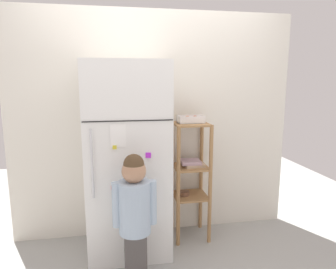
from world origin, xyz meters
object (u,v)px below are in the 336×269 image
at_px(refrigerator, 128,160).
at_px(child_standing, 135,207).
at_px(fruit_bin, 191,120).
at_px(pantry_shelf_unit, 191,172).

distance_m(refrigerator, child_standing, 0.55).
bearing_deg(refrigerator, fruit_bin, 12.47).
bearing_deg(child_standing, pantry_shelf_unit, 46.49).
relative_size(child_standing, pantry_shelf_unit, 0.89).
bearing_deg(pantry_shelf_unit, child_standing, -133.51).
xyz_separation_m(refrigerator, child_standing, (0.02, -0.49, -0.24)).
bearing_deg(fruit_bin, refrigerator, -167.53).
distance_m(refrigerator, fruit_bin, 0.71).
distance_m(child_standing, fruit_bin, 1.03).
relative_size(pantry_shelf_unit, fruit_bin, 4.66).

